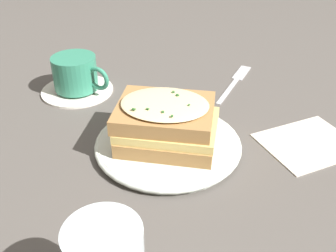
# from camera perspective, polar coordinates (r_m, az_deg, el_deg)

# --- Properties ---
(ground_plane) EXTENTS (2.40, 2.40, 0.00)m
(ground_plane) POSITION_cam_1_polar(r_m,az_deg,el_deg) (0.62, 0.13, -2.75)
(ground_plane) COLOR #514C47
(dinner_plate) EXTENTS (0.23, 0.23, 0.01)m
(dinner_plate) POSITION_cam_1_polar(r_m,az_deg,el_deg) (0.61, -0.00, -2.66)
(dinner_plate) COLOR silver
(dinner_plate) RESTS_ON ground_plane
(sandwich) EXTENTS (0.19, 0.18, 0.07)m
(sandwich) POSITION_cam_1_polar(r_m,az_deg,el_deg) (0.59, -0.17, 0.49)
(sandwich) COLOR #A37542
(sandwich) RESTS_ON dinner_plate
(teacup_with_saucer) EXTENTS (0.14, 0.14, 0.07)m
(teacup_with_saucer) POSITION_cam_1_polar(r_m,az_deg,el_deg) (0.78, -13.18, 6.95)
(teacup_with_saucer) COLOR silver
(teacup_with_saucer) RESTS_ON ground_plane
(fork) EXTENTS (0.16, 0.12, 0.00)m
(fork) POSITION_cam_1_polar(r_m,az_deg,el_deg) (0.83, 9.94, 6.75)
(fork) COLOR silver
(fork) RESTS_ON ground_plane
(napkin) EXTENTS (0.15, 0.13, 0.00)m
(napkin) POSITION_cam_1_polar(r_m,az_deg,el_deg) (0.66, 19.71, -2.31)
(napkin) COLOR silver
(napkin) RESTS_ON ground_plane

